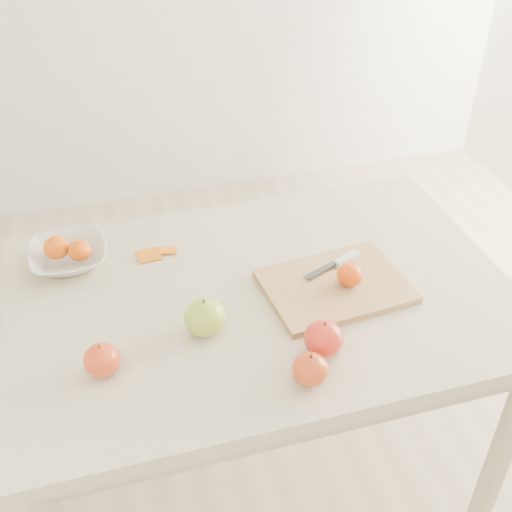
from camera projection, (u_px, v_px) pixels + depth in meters
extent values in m
plane|color=#C6B293|center=(260.00, 475.00, 1.99)|extent=(3.50, 3.50, 0.00)
cube|color=beige|center=(262.00, 297.00, 1.55)|extent=(1.20, 0.80, 0.04)
cylinder|color=#BCAA8E|center=(56.00, 354.00, 1.92)|extent=(0.06, 0.06, 0.71)
cylinder|color=#BCAA8E|center=(386.00, 289.00, 2.16)|extent=(0.06, 0.06, 0.71)
cylinder|color=#BCAA8E|center=(501.00, 453.00, 1.64)|extent=(0.06, 0.06, 0.71)
cube|color=tan|center=(335.00, 286.00, 1.54)|extent=(0.36, 0.28, 0.02)
ellipsoid|color=#DE4307|center=(350.00, 275.00, 1.52)|extent=(0.06, 0.06, 0.05)
imported|color=silver|center=(69.00, 256.00, 1.62)|extent=(0.20, 0.20, 0.05)
ellipsoid|color=#CC4C07|center=(56.00, 247.00, 1.60)|extent=(0.07, 0.07, 0.06)
ellipsoid|color=#D23C07|center=(80.00, 250.00, 1.60)|extent=(0.06, 0.06, 0.05)
cube|color=#C45E0D|center=(149.00, 257.00, 1.65)|extent=(0.06, 0.05, 0.01)
cube|color=orange|center=(168.00, 251.00, 1.67)|extent=(0.05, 0.04, 0.01)
cube|color=white|center=(347.00, 259.00, 1.61)|extent=(0.08, 0.05, 0.01)
cube|color=#3B3E43|center=(321.00, 270.00, 1.57)|extent=(0.09, 0.05, 0.00)
ellipsoid|color=olive|center=(205.00, 317.00, 1.41)|extent=(0.09, 0.09, 0.08)
ellipsoid|color=#9E130F|center=(310.00, 369.00, 1.30)|extent=(0.08, 0.08, 0.07)
ellipsoid|color=#A20B1A|center=(324.00, 338.00, 1.36)|extent=(0.09, 0.09, 0.08)
ellipsoid|color=maroon|center=(102.00, 360.00, 1.31)|extent=(0.08, 0.08, 0.07)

